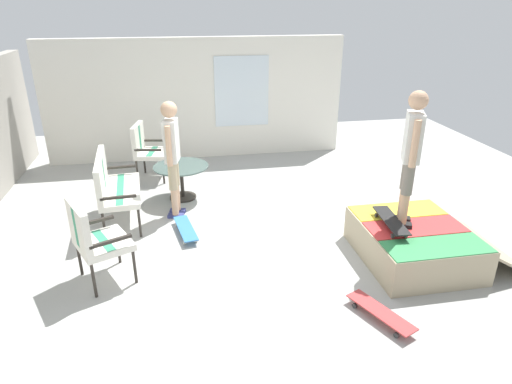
% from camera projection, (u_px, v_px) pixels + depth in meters
% --- Properties ---
extents(ground_plane, '(12.00, 12.00, 0.10)m').
position_uv_depth(ground_plane, '(255.00, 243.00, 6.21)').
color(ground_plane, '#A8A8A3').
extents(house_facade, '(0.23, 6.00, 2.41)m').
position_uv_depth(house_facade, '(198.00, 99.00, 9.06)').
color(house_facade, white).
rests_on(house_facade, ground_plane).
extents(skate_ramp, '(1.48, 1.87, 0.47)m').
position_uv_depth(skate_ramp, '(415.00, 243.00, 5.65)').
color(skate_ramp, tan).
rests_on(skate_ramp, ground_plane).
extents(patio_bench, '(1.29, 0.64, 1.02)m').
position_uv_depth(patio_bench, '(111.00, 183.00, 6.47)').
color(patio_bench, '#2D2823').
rests_on(patio_bench, ground_plane).
extents(patio_chair_near_house, '(0.71, 0.66, 1.02)m').
position_uv_depth(patio_chair_near_house, '(145.00, 146.00, 8.10)').
color(patio_chair_near_house, '#2D2823').
rests_on(patio_chair_near_house, ground_plane).
extents(patio_chair_by_wall, '(0.80, 0.76, 1.02)m').
position_uv_depth(patio_chair_by_wall, '(92.00, 236.00, 5.03)').
color(patio_chair_by_wall, '#2D2823').
rests_on(patio_chair_by_wall, ground_plane).
extents(patio_table, '(0.90, 0.90, 0.57)m').
position_uv_depth(patio_table, '(182.00, 175.00, 7.35)').
color(patio_table, '#2D2823').
rests_on(patio_table, ground_plane).
extents(person_watching, '(0.47, 0.29, 1.76)m').
position_uv_depth(person_watching, '(172.00, 151.00, 6.51)').
color(person_watching, navy).
rests_on(person_watching, ground_plane).
extents(person_skater, '(0.45, 0.33, 1.67)m').
position_uv_depth(person_skater, '(411.00, 150.00, 5.25)').
color(person_skater, black).
rests_on(person_skater, skate_ramp).
extents(skateboard_by_bench, '(0.82, 0.33, 0.10)m').
position_uv_depth(skateboard_by_bench, '(186.00, 229.00, 6.31)').
color(skateboard_by_bench, '#3372B2').
rests_on(skateboard_by_bench, ground_plane).
extents(skateboard_spare, '(0.81, 0.51, 0.10)m').
position_uv_depth(skateboard_spare, '(381.00, 312.00, 4.62)').
color(skateboard_spare, '#B23838').
rests_on(skateboard_spare, ground_plane).
extents(skateboard_on_ramp, '(0.81, 0.27, 0.10)m').
position_uv_depth(skateboard_on_ramp, '(391.00, 221.00, 5.52)').
color(skateboard_on_ramp, black).
rests_on(skateboard_on_ramp, skate_ramp).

